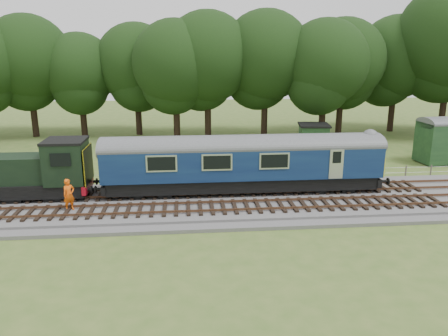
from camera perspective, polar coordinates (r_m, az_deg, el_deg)
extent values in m
plane|color=#426324|center=(27.71, -7.64, -4.94)|extent=(120.00, 120.00, 0.00)
cube|color=#4C4C4F|center=(27.65, -7.65, -4.60)|extent=(70.00, 7.00, 0.35)
cube|color=brown|center=(28.19, -7.62, -3.53)|extent=(66.50, 0.07, 0.14)
cube|color=brown|center=(29.55, -7.52, -2.64)|extent=(66.50, 0.07, 0.14)
cube|color=brown|center=(25.37, -7.87, -5.70)|extent=(66.50, 0.07, 0.14)
cube|color=brown|center=(26.71, -7.74, -4.61)|extent=(66.50, 0.07, 0.14)
cube|color=black|center=(28.92, 2.44, -1.74)|extent=(17.46, 2.52, 0.85)
cube|color=#0D1C48|center=(28.54, 2.47, 1.00)|extent=(18.00, 2.80, 2.05)
cube|color=yellow|center=(31.13, 19.15, 0.65)|extent=(0.06, 2.74, 1.30)
cube|color=black|center=(30.35, 13.74, -1.75)|extent=(2.60, 2.00, 0.55)
cube|color=black|center=(28.81, -9.48, -2.42)|extent=(2.60, 2.00, 0.55)
cube|color=black|center=(30.59, -25.40, -2.39)|extent=(8.73, 2.39, 0.85)
cube|color=black|center=(29.20, -19.87, 0.78)|extent=(2.40, 2.55, 2.60)
cube|color=#A20C1B|center=(29.34, -17.36, -2.19)|extent=(0.25, 2.60, 0.55)
cube|color=yellow|center=(28.94, -17.30, 0.46)|extent=(0.06, 2.55, 2.30)
imported|color=#FF5D0D|center=(27.04, -19.60, -3.31)|extent=(0.83, 0.80, 1.91)
cube|color=#18351D|center=(44.34, 11.61, 4.01)|extent=(3.01, 3.01, 2.22)
cube|color=black|center=(44.13, 11.69, 5.53)|extent=(3.31, 3.31, 0.18)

